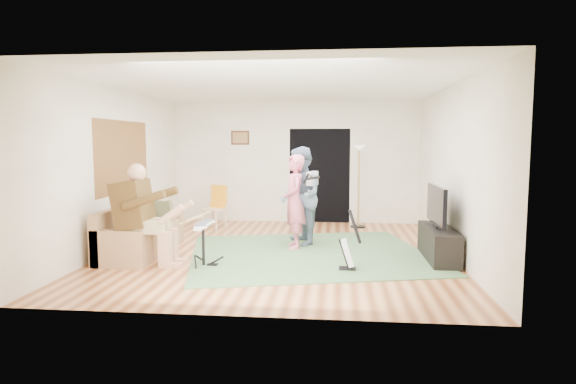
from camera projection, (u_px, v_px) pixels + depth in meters
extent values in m
plane|color=brown|center=(280.00, 251.00, 7.97)|extent=(6.00, 6.00, 0.00)
plane|color=white|center=(279.00, 86.00, 7.69)|extent=(6.00, 6.00, 0.00)
plane|color=brown|center=(123.00, 157.00, 8.28)|extent=(0.00, 2.05, 2.05)
plane|color=black|center=(320.00, 176.00, 10.77)|extent=(2.10, 0.00, 2.10)
cube|color=#3F2314|center=(240.00, 138.00, 10.86)|extent=(0.42, 0.03, 0.32)
cube|color=#476C42|center=(309.00, 254.00, 7.79)|extent=(4.40, 4.08, 0.02)
cube|color=#A47A52|center=(142.00, 242.00, 7.79)|extent=(0.78, 1.55, 0.38)
cube|color=#A47A52|center=(122.00, 230.00, 7.80)|extent=(0.15, 1.92, 0.78)
cube|color=#A47A52|center=(161.00, 228.00, 8.64)|extent=(0.78, 0.18, 0.55)
cube|color=#A47A52|center=(118.00, 249.00, 6.93)|extent=(0.78, 0.18, 0.55)
cube|color=#503616|center=(133.00, 204.00, 7.06)|extent=(0.42, 0.54, 0.69)
sphere|color=tan|center=(137.00, 173.00, 7.00)|extent=(0.27, 0.27, 0.27)
cylinder|color=black|center=(203.00, 245.00, 7.02)|extent=(0.04, 0.04, 0.58)
cube|color=white|center=(203.00, 226.00, 6.99)|extent=(0.11, 0.58, 0.03)
imported|color=#D55C7A|center=(294.00, 202.00, 8.15)|extent=(0.51, 0.66, 1.60)
imported|color=slate|center=(301.00, 196.00, 8.41)|extent=(0.91, 1.02, 1.73)
cube|color=black|center=(347.00, 269.00, 6.83)|extent=(0.24, 0.19, 0.03)
cube|color=silver|center=(348.00, 253.00, 6.80)|extent=(0.18, 0.28, 0.37)
cylinder|color=black|center=(355.00, 227.00, 6.75)|extent=(0.19, 0.04, 0.48)
cylinder|color=black|center=(358.00, 227.00, 10.23)|extent=(0.31, 0.31, 0.03)
cylinder|color=#9D7A43|center=(359.00, 188.00, 10.15)|extent=(0.04, 0.04, 1.65)
cone|color=white|center=(359.00, 148.00, 10.06)|extent=(0.27, 0.27, 0.11)
cube|color=beige|center=(214.00, 209.00, 10.00)|extent=(0.50, 0.50, 0.04)
cube|color=orange|center=(216.00, 194.00, 10.14)|extent=(0.37, 0.20, 0.38)
cube|color=black|center=(438.00, 244.00, 7.39)|extent=(0.40, 1.40, 0.50)
cube|color=black|center=(436.00, 205.00, 7.33)|extent=(0.06, 1.19, 0.59)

